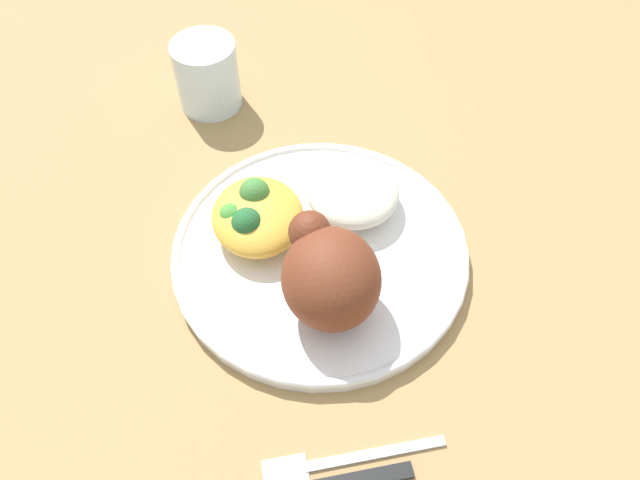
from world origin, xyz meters
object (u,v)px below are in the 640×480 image
object	(u,v)px
roasted_chicken	(330,275)
plate	(320,252)
rice_pile	(353,191)
water_glass	(207,75)
fork	(343,460)
mac_cheese_with_broccoli	(256,214)

from	to	relation	value
roasted_chicken	plate	bearing A→B (deg)	-0.80
roasted_chicken	rice_pile	distance (m)	0.12
plate	water_glass	world-z (taller)	water_glass
fork	rice_pile	bearing A→B (deg)	-11.56
rice_pile	fork	xyz separation A→B (m)	(-0.24, 0.05, -0.03)
plate	fork	xyz separation A→B (m)	(-0.19, 0.01, -0.01)
fork	water_glass	xyz separation A→B (m)	(0.43, 0.08, 0.04)
roasted_chicken	rice_pile	size ratio (longest dim) A/B	1.11
mac_cheese_with_broccoli	fork	bearing A→B (deg)	-168.54
plate	roasted_chicken	size ratio (longest dim) A/B	2.72
plate	mac_cheese_with_broccoli	world-z (taller)	mac_cheese_with_broccoli
plate	rice_pile	distance (m)	0.07
roasted_chicken	rice_pile	xyz separation A→B (m)	(0.11, -0.04, -0.02)
mac_cheese_with_broccoli	fork	size ratio (longest dim) A/B	0.67
fork	mac_cheese_with_broccoli	bearing A→B (deg)	11.46
plate	water_glass	size ratio (longest dim) A/B	3.54
plate	fork	size ratio (longest dim) A/B	1.94
plate	fork	distance (m)	0.19
plate	roasted_chicken	world-z (taller)	roasted_chicken
mac_cheese_with_broccoli	fork	xyz separation A→B (m)	(-0.22, -0.05, -0.03)
mac_cheese_with_broccoli	water_glass	world-z (taller)	water_glass
plate	rice_pile	bearing A→B (deg)	-38.61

